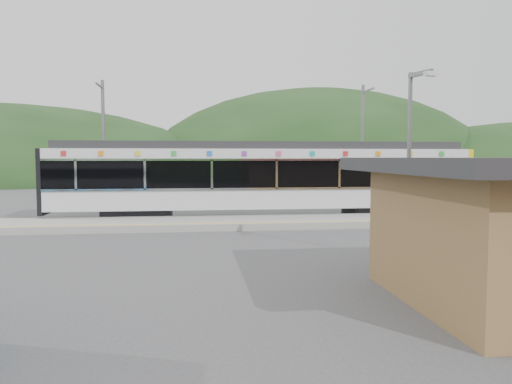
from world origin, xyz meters
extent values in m
plane|color=#4C4C4F|center=(0.00, 0.00, 0.00)|extent=(120.00, 120.00, 0.00)
ellipsoid|color=#1E3D19|center=(-28.00, 52.00, 0.00)|extent=(60.00, 45.00, 20.00)
ellipsoid|color=#1E3D19|center=(16.00, 54.00, 0.00)|extent=(52.00, 39.00, 26.00)
cube|color=#9E9E99|center=(0.00, 3.30, 0.15)|extent=(26.00, 3.20, 0.30)
cube|color=yellow|center=(0.00, 2.00, 0.30)|extent=(26.00, 0.10, 0.01)
cube|color=black|center=(-5.01, 6.00, 0.30)|extent=(3.20, 2.20, 0.56)
cube|color=black|center=(6.99, 6.00, 0.30)|extent=(3.20, 2.20, 0.56)
cube|color=silver|center=(0.99, 6.00, 1.04)|extent=(20.00, 2.90, 0.92)
cube|color=black|center=(0.99, 6.00, 2.23)|extent=(20.00, 2.96, 1.45)
cube|color=silver|center=(0.99, 4.50, 1.55)|extent=(20.00, 0.05, 0.10)
cube|color=silver|center=(0.99, 4.50, 2.90)|extent=(20.00, 0.05, 0.10)
cube|color=silver|center=(0.99, 6.00, 3.17)|extent=(20.00, 2.90, 0.45)
cube|color=#2D2D30|center=(0.99, 6.00, 3.58)|extent=(19.40, 2.50, 0.36)
cube|color=yellow|center=(11.11, 6.00, 1.90)|extent=(0.24, 2.92, 3.00)
cube|color=black|center=(-9.11, 6.00, 1.90)|extent=(0.20, 2.92, 3.00)
cube|color=silver|center=(-7.51, 4.50, 2.23)|extent=(0.10, 0.05, 1.35)
cube|color=silver|center=(-4.51, 4.50, 2.23)|extent=(0.10, 0.05, 1.35)
cube|color=silver|center=(-1.51, 4.50, 2.23)|extent=(0.10, 0.05, 1.35)
cube|color=silver|center=(1.49, 4.50, 2.23)|extent=(0.10, 0.05, 1.35)
cube|color=silver|center=(4.49, 4.50, 2.23)|extent=(0.10, 0.05, 1.35)
cube|color=silver|center=(7.49, 4.50, 2.23)|extent=(0.10, 0.05, 1.35)
cube|color=silver|center=(9.99, 4.50, 2.23)|extent=(0.10, 0.05, 1.35)
cube|color=red|center=(-8.01, 4.51, 3.18)|extent=(0.22, 0.04, 0.22)
cube|color=orange|center=(-6.41, 4.51, 3.18)|extent=(0.22, 0.04, 0.22)
cube|color=yellow|center=(-4.81, 4.51, 3.18)|extent=(0.22, 0.04, 0.22)
cube|color=green|center=(-3.21, 4.51, 3.18)|extent=(0.22, 0.04, 0.22)
cube|color=blue|center=(-1.61, 4.51, 3.18)|extent=(0.22, 0.04, 0.22)
cube|color=purple|center=(-0.01, 4.51, 3.18)|extent=(0.22, 0.04, 0.22)
cube|color=#E54C8C|center=(1.59, 4.51, 3.18)|extent=(0.22, 0.04, 0.22)
cube|color=#19A5A5|center=(3.19, 4.51, 3.18)|extent=(0.22, 0.04, 0.22)
cube|color=red|center=(4.79, 4.51, 3.18)|extent=(0.22, 0.04, 0.22)
cube|color=orange|center=(6.39, 4.51, 3.18)|extent=(0.22, 0.04, 0.22)
cube|color=yellow|center=(7.99, 4.51, 3.18)|extent=(0.22, 0.04, 0.22)
cube|color=green|center=(9.59, 4.51, 3.18)|extent=(0.22, 0.04, 0.22)
cylinder|color=slate|center=(-7.00, 8.60, 3.50)|extent=(0.18, 0.18, 7.00)
cube|color=slate|center=(-7.00, 7.80, 6.60)|extent=(0.08, 1.80, 0.08)
cylinder|color=slate|center=(7.00, 8.60, 3.50)|extent=(0.18, 0.18, 7.00)
cube|color=slate|center=(7.00, 7.80, 6.60)|extent=(0.08, 1.80, 0.08)
cylinder|color=slate|center=(3.90, -4.43, 2.72)|extent=(0.12, 0.12, 5.45)
cube|color=slate|center=(3.90, -4.84, 5.36)|extent=(0.36, 0.91, 0.12)
cube|color=silver|center=(3.90, -5.25, 5.28)|extent=(0.39, 0.27, 0.12)
camera|label=1|loc=(-2.32, -18.33, 3.01)|focal=35.00mm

